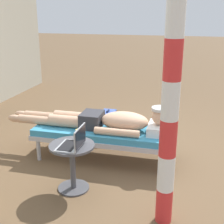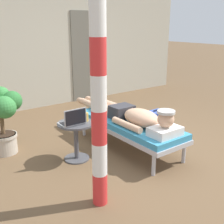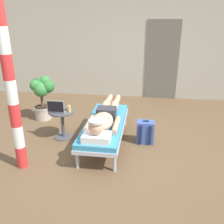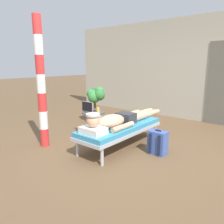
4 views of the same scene
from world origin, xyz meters
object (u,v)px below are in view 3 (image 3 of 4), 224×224
object	(u,v)px
laptop	(57,109)
drink_glass	(69,109)
side_table	(62,119)
lounge_chair	(105,125)
porch_post	(11,92)
potted_plant	(42,94)
person_reclining	(104,117)
backpack	(145,132)

from	to	relation	value
laptop	drink_glass	bearing A→B (deg)	7.63
side_table	laptop	size ratio (longest dim) A/B	1.69
lounge_chair	porch_post	world-z (taller)	porch_post
side_table	potted_plant	bearing A→B (deg)	131.78
lounge_chair	porch_post	xyz separation A→B (m)	(-1.11, -0.87, 0.81)
person_reclining	potted_plant	world-z (taller)	potted_plant
side_table	potted_plant	xyz separation A→B (m)	(-0.70, 0.78, 0.21)
lounge_chair	potted_plant	distance (m)	1.77
drink_glass	porch_post	xyz separation A→B (m)	(-0.45, -0.98, 0.58)
potted_plant	lounge_chair	bearing A→B (deg)	-31.06
laptop	backpack	xyz separation A→B (m)	(1.56, 0.07, -0.39)
lounge_chair	person_reclining	size ratio (longest dim) A/B	0.83
laptop	potted_plant	xyz separation A→B (m)	(-0.64, 0.83, -0.01)
person_reclining	side_table	xyz separation A→B (m)	(-0.81, 0.16, -0.16)
side_table	person_reclining	bearing A→B (deg)	-11.38
side_table	porch_post	xyz separation A→B (m)	(-0.30, -1.00, 0.80)
backpack	laptop	bearing A→B (deg)	-177.54
lounge_chair	backpack	bearing A→B (deg)	11.51
backpack	potted_plant	xyz separation A→B (m)	(-2.20, 0.76, 0.37)
drink_glass	porch_post	world-z (taller)	porch_post
drink_glass	person_reclining	bearing A→B (deg)	-11.97
lounge_chair	side_table	distance (m)	0.82
person_reclining	laptop	distance (m)	0.88
potted_plant	porch_post	bearing A→B (deg)	-77.44
person_reclining	backpack	world-z (taller)	person_reclining
drink_glass	potted_plant	xyz separation A→B (m)	(-0.85, 0.80, -0.01)
person_reclining	backpack	bearing A→B (deg)	14.36
porch_post	person_reclining	bearing A→B (deg)	37.14
backpack	lounge_chair	bearing A→B (deg)	-168.49
lounge_chair	drink_glass	size ratio (longest dim) A/B	15.79
lounge_chair	potted_plant	xyz separation A→B (m)	(-1.50, 0.90, 0.22)
person_reclining	lounge_chair	bearing A→B (deg)	90.00
person_reclining	backpack	distance (m)	0.79
person_reclining	drink_glass	bearing A→B (deg)	168.03
side_table	backpack	distance (m)	1.51
person_reclining	side_table	size ratio (longest dim) A/B	4.15
person_reclining	side_table	distance (m)	0.84
side_table	backpack	size ratio (longest dim) A/B	1.23
lounge_chair	backpack	xyz separation A→B (m)	(0.70, 0.14, -0.15)
laptop	drink_glass	xyz separation A→B (m)	(0.21, 0.03, -0.00)
side_table	laptop	distance (m)	0.24
person_reclining	potted_plant	xyz separation A→B (m)	(-1.50, 0.94, 0.05)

